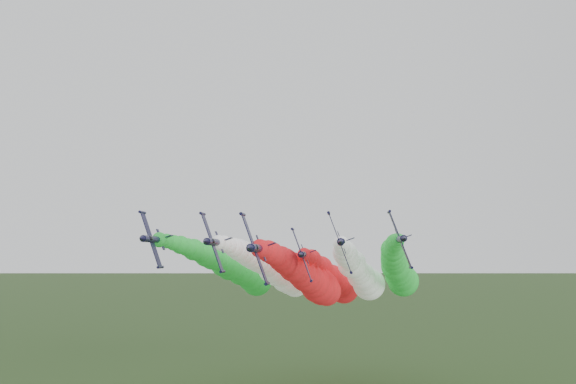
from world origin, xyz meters
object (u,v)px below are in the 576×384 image
Objects in this scene: jet_lead at (310,280)px; jet_trail at (334,279)px; jet_inner_left at (276,272)px; jet_outer_right at (398,270)px; jet_inner_right at (360,274)px; jet_outer_left at (235,270)px.

jet_trail is at bearing 80.51° from jet_lead.
jet_outer_right is (29.34, 7.57, 0.26)m from jet_inner_left.
jet_inner_right is 1.00× the size of jet_outer_right.
jet_inner_left is at bearing -23.74° from jet_outer_left.
jet_outer_left is 1.00× the size of jet_trail.
jet_inner_right reaches higher than jet_lead.
jet_lead is at bearing -129.10° from jet_inner_right.
jet_lead is at bearing -99.49° from jet_trail.
jet_lead is 0.99× the size of jet_inner_right.
jet_outer_right is at bearing 4.04° from jet_outer_left.
jet_outer_right is (40.13, 2.83, -0.08)m from jet_outer_left.
jet_trail is at bearing 115.56° from jet_inner_right.
jet_outer_right is (9.52, 6.46, 0.64)m from jet_inner_right.
jet_inner_right is 15.18m from jet_trail.
jet_outer_right reaches higher than jet_inner_left.
jet_inner_right is (11.03, 13.57, 0.86)m from jet_lead.
jet_lead is 0.99× the size of jet_outer_right.
jet_inner_left is 0.99× the size of jet_outer_right.
jet_trail is (4.54, 27.14, -1.13)m from jet_lead.
jet_inner_left is at bearing -132.24° from jet_trail.
jet_outer_right reaches higher than jet_inner_right.
jet_lead is 15.30m from jet_inner_left.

